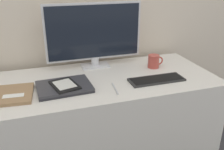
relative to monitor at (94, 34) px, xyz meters
name	(u,v)px	position (x,y,z in m)	size (l,w,h in m)	color
desk	(96,129)	(-0.06, -0.22, -0.58)	(1.48, 0.62, 0.71)	silver
monitor	(94,34)	(0.00, 0.00, 0.00)	(0.64, 0.11, 0.43)	silver
keyboard	(157,80)	(0.29, -0.35, -0.22)	(0.33, 0.12, 0.01)	#282828
laptop	(64,87)	(-0.25, -0.29, -0.21)	(0.30, 0.23, 0.03)	#232328
ereader	(65,85)	(-0.25, -0.31, -0.19)	(0.16, 0.20, 0.01)	black
notebook	(14,94)	(-0.51, -0.30, -0.22)	(0.21, 0.25, 0.02)	#93704C
coffee_mug	(154,61)	(0.37, -0.14, -0.18)	(0.11, 0.07, 0.09)	#B7473D
pen	(115,88)	(0.02, -0.38, -0.22)	(0.02, 0.14, 0.01)	silver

